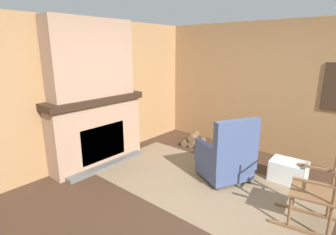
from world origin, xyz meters
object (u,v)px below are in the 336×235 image
(armchair, at_px, (226,159))
(firewood_stack, at_px, (194,141))
(rocking_chair, at_px, (317,192))
(storage_case, at_px, (109,90))
(oil_lamp_vase, at_px, (60,96))
(laundry_basket, at_px, (288,171))

(armchair, bearing_deg, firewood_stack, -8.43)
(rocking_chair, distance_m, storage_case, 3.52)
(rocking_chair, xyz_separation_m, oil_lamp_vase, (-3.41, -1.17, 0.87))
(storage_case, bearing_deg, firewood_stack, 60.28)
(armchair, bearing_deg, oil_lamp_vase, 63.13)
(armchair, xyz_separation_m, firewood_stack, (-1.25, 0.92, -0.26))
(armchair, height_order, rocking_chair, rocking_chair)
(laundry_basket, xyz_separation_m, storage_case, (-2.86, -1.16, 1.12))
(rocking_chair, bearing_deg, laundry_basket, -69.01)
(firewood_stack, bearing_deg, laundry_basket, -9.14)
(oil_lamp_vase, bearing_deg, storage_case, 89.99)
(oil_lamp_vase, bearing_deg, armchair, 35.18)
(rocking_chair, height_order, storage_case, storage_case)
(rocking_chair, bearing_deg, firewood_stack, -35.88)
(rocking_chair, xyz_separation_m, laundry_basket, (-0.55, 0.91, -0.26))
(rocking_chair, bearing_deg, armchair, -23.57)
(laundry_basket, bearing_deg, rocking_chair, -58.92)
(firewood_stack, distance_m, oil_lamp_vase, 2.81)
(rocking_chair, relative_size, storage_case, 4.66)
(armchair, bearing_deg, rocking_chair, -165.52)
(laundry_basket, distance_m, storage_case, 3.28)
(oil_lamp_vase, height_order, storage_case, oil_lamp_vase)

